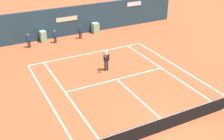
{
  "coord_description": "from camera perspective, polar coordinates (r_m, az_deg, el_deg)",
  "views": [
    {
      "loc": [
        -8.86,
        -9.88,
        10.15
      ],
      "look_at": [
        -0.36,
        6.5,
        0.8
      ],
      "focal_mm": 46.03,
      "sensor_mm": 36.0,
      "label": 1
    }
  ],
  "objects": [
    {
      "name": "ball_kid_centre_post",
      "position": [
        28.0,
        -11.3,
        6.71
      ],
      "size": [
        0.43,
        0.19,
        1.29
      ],
      "rotation": [
        0.0,
        0.0,
        3.23
      ],
      "color": "black",
      "rests_on": "ground_plane"
    },
    {
      "name": "ground_plane",
      "position": [
        17.06,
        10.45,
        -10.17
      ],
      "size": [
        80.0,
        80.0,
        0.01
      ],
      "color": "#A8512D"
    },
    {
      "name": "ball_kid_right_post",
      "position": [
        28.75,
        -6.35,
        7.68
      ],
      "size": [
        0.45,
        0.19,
        1.36
      ],
      "rotation": [
        0.0,
        0.0,
        3.07
      ],
      "color": "black",
      "rests_on": "ground_plane"
    },
    {
      "name": "ball_kid_left_post",
      "position": [
        27.47,
        -16.27,
        5.79
      ],
      "size": [
        0.45,
        0.19,
        1.33
      ],
      "rotation": [
        0.0,
        0.0,
        3.19
      ],
      "color": "black",
      "rests_on": "ground_plane"
    },
    {
      "name": "tennis_ball_near_service_line",
      "position": [
        21.63,
        -9.26,
        -1.4
      ],
      "size": [
        0.07,
        0.07,
        0.07
      ],
      "primitive_type": "sphere",
      "color": "#CCE033",
      "rests_on": "ground_plane"
    },
    {
      "name": "player_on_baseline",
      "position": [
        21.97,
        -1.14,
        2.21
      ],
      "size": [
        0.65,
        0.68,
        1.86
      ],
      "rotation": [
        0.0,
        0.0,
        3.14
      ],
      "color": "black",
      "rests_on": "ground_plane"
    },
    {
      "name": "sponsor_back_wall",
      "position": [
        29.6,
        -8.85,
        9.42
      ],
      "size": [
        25.0,
        1.02,
        2.95
      ],
      "color": "#233D4C",
      "rests_on": "ground_plane"
    },
    {
      "name": "tennis_net",
      "position": [
        16.41,
        11.81,
        -9.79
      ],
      "size": [
        12.1,
        0.1,
        1.07
      ],
      "color": "#4C4C51",
      "rests_on": "ground_plane"
    }
  ]
}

